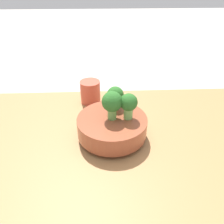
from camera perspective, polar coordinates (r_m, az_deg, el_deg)
ground_plane at (r=0.74m, az=2.45°, el=-8.83°), size 6.00×6.00×0.00m
table at (r=0.73m, az=2.49°, el=-7.58°), size 1.13×0.63×0.04m
bowl at (r=0.69m, az=0.00°, el=-3.51°), size 0.22×0.22×0.07m
broccoli_floret_center at (r=0.64m, az=-0.00°, el=2.62°), size 0.06×0.06×0.09m
broccoli_floret_right at (r=0.64m, az=4.35°, el=2.17°), size 0.05×0.05×0.08m
broccoli_floret_back at (r=0.70m, az=0.86°, el=4.35°), size 0.06×0.06×0.07m
cup at (r=0.87m, az=-5.68°, el=5.26°), size 0.08×0.08×0.09m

